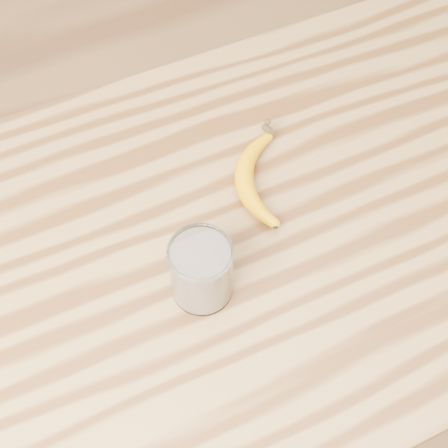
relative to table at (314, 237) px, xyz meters
name	(u,v)px	position (x,y,z in m)	size (l,w,h in m)	color
table	(314,237)	(0.00, 0.00, 0.00)	(1.20, 0.80, 0.90)	olive
smoothie_glass	(201,271)	(-0.25, -0.07, 0.19)	(0.09, 0.09, 0.12)	white
banana	(244,179)	(-0.11, 0.08, 0.15)	(0.10, 0.27, 0.03)	#EC9E00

